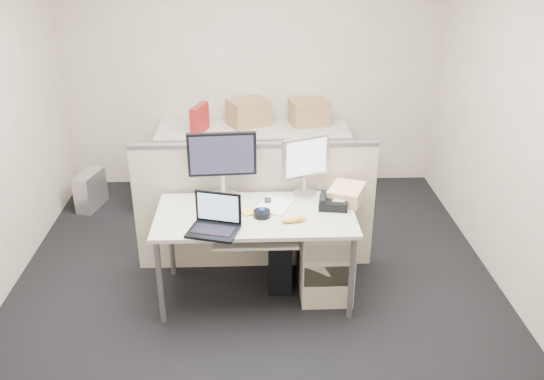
{
  "coord_description": "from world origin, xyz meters",
  "views": [
    {
      "loc": [
        -0.02,
        -3.84,
        2.73
      ],
      "look_at": [
        0.13,
        0.15,
        0.85
      ],
      "focal_mm": 38.0,
      "sensor_mm": 36.0,
      "label": 1
    }
  ],
  "objects_px": {
    "desk": "(255,221)",
    "laptop": "(212,216)",
    "desk_phone": "(333,203)",
    "monitor_main": "(222,165)"
  },
  "relations": [
    {
      "from": "monitor_main",
      "to": "laptop",
      "type": "height_order",
      "value": "monitor_main"
    },
    {
      "from": "monitor_main",
      "to": "desk_phone",
      "type": "bearing_deg",
      "value": -19.41
    },
    {
      "from": "desk",
      "to": "laptop",
      "type": "bearing_deg",
      "value": -136.97
    },
    {
      "from": "laptop",
      "to": "desk",
      "type": "bearing_deg",
      "value": 58.94
    },
    {
      "from": "desk",
      "to": "laptop",
      "type": "relative_size",
      "value": 4.38
    },
    {
      "from": "monitor_main",
      "to": "laptop",
      "type": "relative_size",
      "value": 1.56
    },
    {
      "from": "desk",
      "to": "laptop",
      "type": "distance_m",
      "value": 0.45
    },
    {
      "from": "desk",
      "to": "desk_phone",
      "type": "distance_m",
      "value": 0.61
    },
    {
      "from": "desk",
      "to": "monitor_main",
      "type": "xyz_separation_m",
      "value": [
        -0.25,
        0.32,
        0.33
      ]
    },
    {
      "from": "desk",
      "to": "desk_phone",
      "type": "xyz_separation_m",
      "value": [
        0.6,
        0.08,
        0.1
      ]
    }
  ]
}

